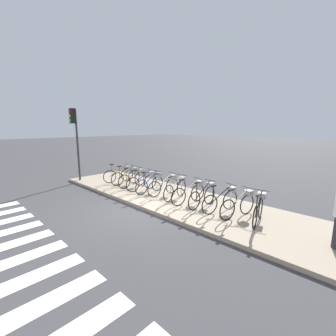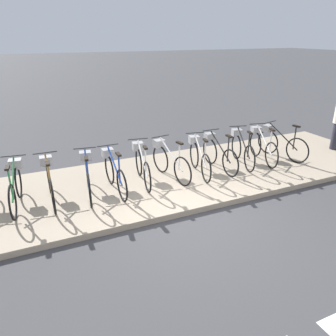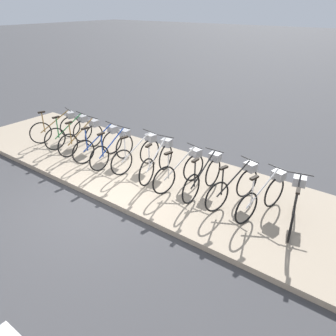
{
  "view_description": "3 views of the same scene",
  "coord_description": "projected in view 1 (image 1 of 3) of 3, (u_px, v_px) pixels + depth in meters",
  "views": [
    {
      "loc": [
        6.02,
        -4.83,
        2.92
      ],
      "look_at": [
        -0.06,
        1.47,
        1.32
      ],
      "focal_mm": 24.0,
      "sensor_mm": 36.0,
      "label": 1
    },
    {
      "loc": [
        -2.62,
        -4.8,
        3.23
      ],
      "look_at": [
        -0.06,
        0.83,
        0.69
      ],
      "focal_mm": 35.0,
      "sensor_mm": 36.0,
      "label": 2
    },
    {
      "loc": [
        4.76,
        -3.98,
        3.93
      ],
      "look_at": [
        1.19,
        0.79,
        0.91
      ],
      "focal_mm": 35.0,
      "sensor_mm": 36.0,
      "label": 3
    }
  ],
  "objects": [
    {
      "name": "parked_bicycle_9",
      "position": [
        222.0,
        199.0,
        7.49
      ],
      "size": [
        0.57,
        1.53,
        0.97
      ],
      "color": "black",
      "rests_on": "sidewalk"
    },
    {
      "name": "parked_bicycle_7",
      "position": [
        190.0,
        192.0,
        8.31
      ],
      "size": [
        0.5,
        1.55,
        0.97
      ],
      "color": "black",
      "rests_on": "sidewalk"
    },
    {
      "name": "sidewalk",
      "position": [
        171.0,
        198.0,
        9.17
      ],
      "size": [
        12.34,
        3.16,
        0.12
      ],
      "color": "gray",
      "rests_on": "ground_plane"
    },
    {
      "name": "parked_bicycle_5",
      "position": [
        165.0,
        185.0,
        9.34
      ],
      "size": [
        0.46,
        1.56,
        0.97
      ],
      "color": "black",
      "rests_on": "sidewalk"
    },
    {
      "name": "ground_plane",
      "position": [
        141.0,
        209.0,
        8.06
      ],
      "size": [
        120.0,
        120.0,
        0.0
      ],
      "primitive_type": "plane",
      "color": "#38383A"
    },
    {
      "name": "traffic_light",
      "position": [
        74.0,
        129.0,
        11.53
      ],
      "size": [
        0.24,
        0.4,
        3.73
      ],
      "color": "#2D2D2D",
      "rests_on": "sidewalk"
    },
    {
      "name": "parked_bicycle_2",
      "position": [
        134.0,
        178.0,
        10.61
      ],
      "size": [
        0.46,
        1.57,
        0.97
      ],
      "color": "black",
      "rests_on": "sidewalk"
    },
    {
      "name": "parked_bicycle_10",
      "position": [
        240.0,
        203.0,
        7.05
      ],
      "size": [
        0.53,
        1.54,
        0.97
      ],
      "color": "black",
      "rests_on": "sidewalk"
    },
    {
      "name": "parked_bicycle_11",
      "position": [
        259.0,
        208.0,
        6.65
      ],
      "size": [
        0.52,
        1.54,
        0.97
      ],
      "color": "black",
      "rests_on": "sidewalk"
    },
    {
      "name": "parked_bicycle_8",
      "position": [
        204.0,
        195.0,
        7.97
      ],
      "size": [
        0.46,
        1.57,
        0.97
      ],
      "color": "black",
      "rests_on": "sidewalk"
    },
    {
      "name": "parked_bicycle_1",
      "position": [
        128.0,
        176.0,
        11.08
      ],
      "size": [
        0.46,
        1.57,
        0.97
      ],
      "color": "black",
      "rests_on": "sidewalk"
    },
    {
      "name": "parked_bicycle_6",
      "position": [
        177.0,
        188.0,
        8.88
      ],
      "size": [
        0.46,
        1.56,
        0.97
      ],
      "color": "black",
      "rests_on": "sidewalk"
    },
    {
      "name": "parked_bicycle_0",
      "position": [
        120.0,
        174.0,
        11.54
      ],
      "size": [
        0.61,
        1.51,
        0.97
      ],
      "color": "black",
      "rests_on": "sidewalk"
    },
    {
      "name": "parked_bicycle_4",
      "position": [
        151.0,
        183.0,
        9.69
      ],
      "size": [
        0.46,
        1.57,
        0.97
      ],
      "color": "black",
      "rests_on": "sidewalk"
    },
    {
      "name": "parked_bicycle_3",
      "position": [
        144.0,
        181.0,
        10.08
      ],
      "size": [
        0.46,
        1.56,
        0.97
      ],
      "color": "black",
      "rests_on": "sidewalk"
    }
  ]
}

